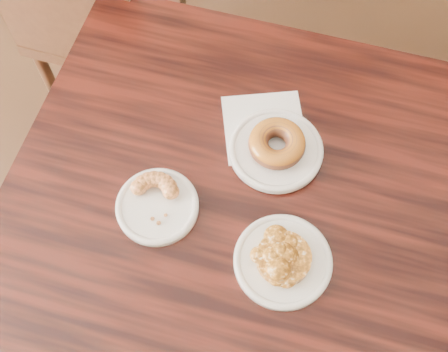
{
  "coord_description": "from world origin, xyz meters",
  "views": [
    {
      "loc": [
        -0.01,
        -0.27,
        1.68
      ],
      "look_at": [
        0.0,
        0.16,
        0.8
      ],
      "focal_mm": 45.0,
      "sensor_mm": 36.0,
      "label": 1
    }
  ],
  "objects_px": {
    "glazed_donut": "(277,143)",
    "apple_fritter": "(284,257)",
    "cruller_fragment": "(156,202)",
    "cafe_table": "(237,270)",
    "chair_far": "(108,16)"
  },
  "relations": [
    {
      "from": "cruller_fragment",
      "to": "apple_fritter",
      "type": "bearing_deg",
      "value": -26.77
    },
    {
      "from": "chair_far",
      "to": "apple_fritter",
      "type": "distance_m",
      "value": 0.98
    },
    {
      "from": "apple_fritter",
      "to": "chair_far",
      "type": "bearing_deg",
      "value": 115.81
    },
    {
      "from": "cafe_table",
      "to": "glazed_donut",
      "type": "distance_m",
      "value": 0.43
    },
    {
      "from": "apple_fritter",
      "to": "cruller_fragment",
      "type": "xyz_separation_m",
      "value": [
        -0.22,
        0.11,
        -0.0
      ]
    },
    {
      "from": "glazed_donut",
      "to": "apple_fritter",
      "type": "height_order",
      "value": "glazed_donut"
    },
    {
      "from": "chair_far",
      "to": "cruller_fragment",
      "type": "height_order",
      "value": "chair_far"
    },
    {
      "from": "apple_fritter",
      "to": "cruller_fragment",
      "type": "relative_size",
      "value": 1.27
    },
    {
      "from": "cafe_table",
      "to": "apple_fritter",
      "type": "xyz_separation_m",
      "value": [
        0.07,
        -0.1,
        0.4
      ]
    },
    {
      "from": "glazed_donut",
      "to": "apple_fritter",
      "type": "distance_m",
      "value": 0.21
    },
    {
      "from": "cafe_table",
      "to": "apple_fritter",
      "type": "distance_m",
      "value": 0.42
    },
    {
      "from": "cruller_fragment",
      "to": "chair_far",
      "type": "bearing_deg",
      "value": 104.47
    },
    {
      "from": "apple_fritter",
      "to": "cafe_table",
      "type": "bearing_deg",
      "value": 123.78
    },
    {
      "from": "cafe_table",
      "to": "glazed_donut",
      "type": "bearing_deg",
      "value": 76.35
    },
    {
      "from": "cruller_fragment",
      "to": "cafe_table",
      "type": "bearing_deg",
      "value": -3.63
    }
  ]
}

